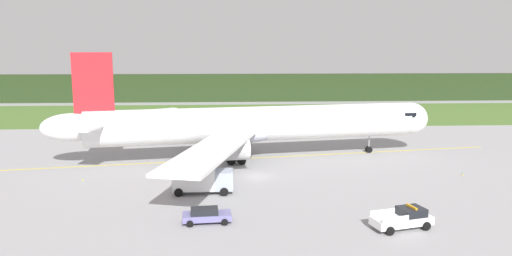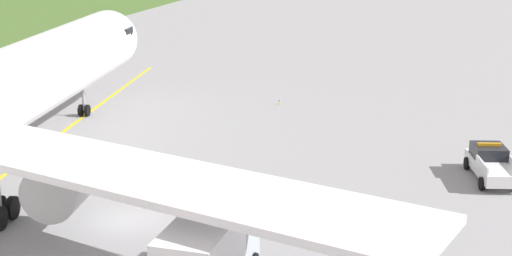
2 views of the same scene
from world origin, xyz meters
name	(u,v)px [view 2 (image 2 of 2)]	position (x,y,z in m)	size (l,w,h in m)	color
ground	(129,219)	(0.00, 0.00, 0.00)	(320.00, 320.00, 0.00)	gray
ops_pickup_truck	(491,164)	(11.77, -17.66, 0.90)	(5.57, 3.30, 1.94)	white
catering_truck	(207,255)	(-6.23, -6.59, 1.76)	(6.37, 2.68, 3.50)	#9DA7B9
taxiway_edge_light_east	(279,102)	(25.14, -1.18, 0.23)	(0.12, 0.12, 0.42)	yellow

